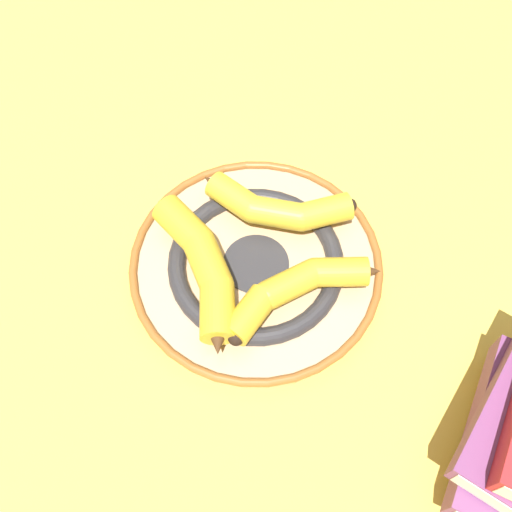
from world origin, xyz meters
TOP-DOWN VIEW (x-y plane):
  - ground_plane at (0.00, 0.00)m, footprint 2.80×2.80m
  - decorative_bowl at (0.03, -0.02)m, footprint 0.30×0.30m
  - banana_a at (0.07, 0.04)m, footprint 0.15×0.15m
  - banana_b at (0.07, -0.07)m, footprint 0.18×0.15m
  - banana_c at (-0.03, -0.01)m, footprint 0.07×0.20m

SIDE VIEW (x-z plane):
  - ground_plane at x=0.00m, z-range 0.00..0.00m
  - decorative_bowl at x=0.03m, z-range 0.00..0.04m
  - banana_a at x=0.07m, z-range 0.04..0.07m
  - banana_c at x=-0.03m, z-range 0.04..0.07m
  - banana_b at x=0.07m, z-range 0.04..0.07m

